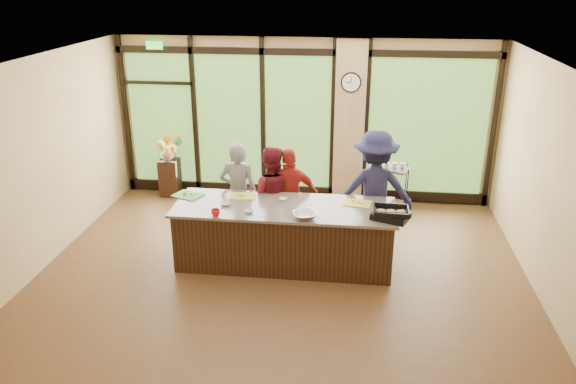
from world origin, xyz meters
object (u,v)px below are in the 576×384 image
(cook_right, at_px, (374,190))
(flower_stand, at_px, (170,177))
(roasting_pan, at_px, (391,216))
(cook_left, at_px, (238,193))
(bar_cart, at_px, (389,182))
(island_base, at_px, (285,236))

(cook_right, xyz_separation_m, flower_stand, (-3.85, 1.69, -0.58))
(roasting_pan, bearing_deg, cook_right, 123.55)
(cook_left, height_order, cook_right, cook_right)
(flower_stand, xyz_separation_m, bar_cart, (4.16, -0.29, 0.20))
(cook_right, relative_size, roasting_pan, 3.94)
(cook_left, bearing_deg, roasting_pan, 156.92)
(island_base, relative_size, cook_left, 1.89)
(island_base, height_order, roasting_pan, roasting_pan)
(flower_stand, bearing_deg, island_base, -44.46)
(cook_right, distance_m, bar_cart, 1.49)
(cook_right, xyz_separation_m, roasting_pan, (0.20, -1.02, 0.02))
(roasting_pan, bearing_deg, flower_stand, 168.55)
(island_base, relative_size, cook_right, 1.65)
(bar_cart, bearing_deg, cook_left, -123.93)
(island_base, xyz_separation_m, bar_cart, (1.60, 2.16, 0.12))
(island_base, bearing_deg, cook_left, 140.43)
(roasting_pan, bearing_deg, island_base, -167.47)
(cook_right, bearing_deg, roasting_pan, 95.28)
(island_base, relative_size, roasting_pan, 6.51)
(island_base, bearing_deg, roasting_pan, -9.74)
(cook_right, height_order, roasting_pan, cook_right)
(roasting_pan, bearing_deg, cook_left, -179.71)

